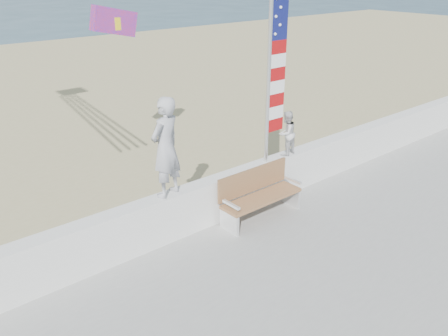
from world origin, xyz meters
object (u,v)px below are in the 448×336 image
Objects in this scene: adult at (166,148)px; flag at (273,70)px; bench at (259,193)px; child at (286,133)px.

flag is at bearing 161.80° from adult.
flag is (0.74, 0.45, 2.30)m from bench.
bench is (1.84, -0.45, -1.30)m from adult.
adult is at bearing 179.99° from flag.
bench is 2.46m from flag.
bench is at bearing 12.62° from child.
flag is (-0.48, -0.00, 1.42)m from child.
flag reaches higher than bench.
adult is 1.01× the size of bench.
child reaches higher than bench.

